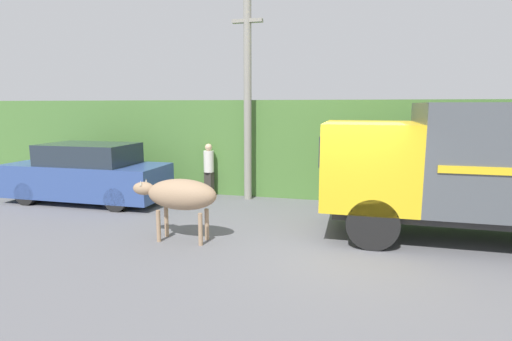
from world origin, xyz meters
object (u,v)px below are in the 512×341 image
object	(u,v)px
cargo_truck	(488,165)
parked_suv	(87,174)
pedestrian_on_hill	(209,167)
utility_pole	(248,97)
brown_cow	(180,195)

from	to	relation	value
cargo_truck	parked_suv	size ratio (longest dim) A/B	1.36
cargo_truck	pedestrian_on_hill	bearing A→B (deg)	162.91
cargo_truck	utility_pole	world-z (taller)	utility_pole
cargo_truck	pedestrian_on_hill	size ratio (longest dim) A/B	3.88
brown_cow	pedestrian_on_hill	distance (m)	4.26
brown_cow	pedestrian_on_hill	world-z (taller)	pedestrian_on_hill
cargo_truck	parked_suv	bearing A→B (deg)	177.59
brown_cow	parked_suv	size ratio (longest dim) A/B	0.40
parked_suv	pedestrian_on_hill	bearing A→B (deg)	27.28
utility_pole	pedestrian_on_hill	bearing A→B (deg)	176.22
brown_cow	parked_suv	bearing A→B (deg)	135.80
cargo_truck	brown_cow	world-z (taller)	cargo_truck
parked_suv	utility_pole	world-z (taller)	utility_pole
parked_suv	utility_pole	distance (m)	5.29
parked_suv	pedestrian_on_hill	distance (m)	3.61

